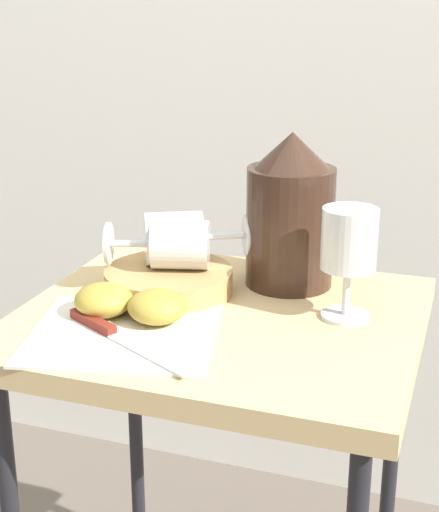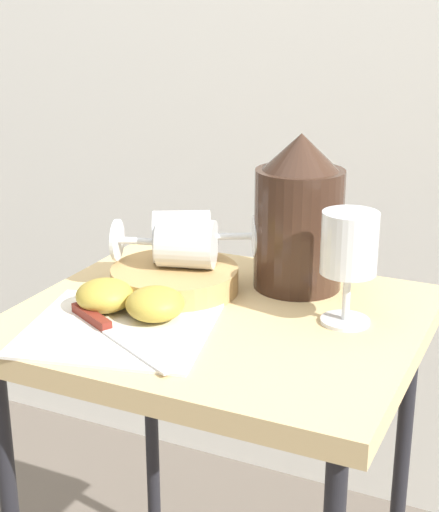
# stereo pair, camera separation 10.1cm
# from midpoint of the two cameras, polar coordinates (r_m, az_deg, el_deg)

# --- Properties ---
(curtain_drape) EXTENTS (2.40, 0.03, 2.02)m
(curtain_drape) POSITION_cam_midpoint_polar(r_m,az_deg,el_deg) (1.56, 12.27, 16.06)
(curtain_drape) COLOR white
(curtain_drape) RESTS_ON ground_plane
(table) EXTENTS (0.53, 0.46, 0.67)m
(table) POSITION_cam_midpoint_polar(r_m,az_deg,el_deg) (1.07, 2.73, -7.79)
(table) COLOR tan
(table) RESTS_ON ground_plane
(linen_napkin) EXTENTS (0.27, 0.26, 0.00)m
(linen_napkin) POSITION_cam_midpoint_polar(r_m,az_deg,el_deg) (0.99, -4.46, -5.36)
(linen_napkin) COLOR silver
(linen_napkin) RESTS_ON table
(basket_tray) EXTENTS (0.18, 0.18, 0.03)m
(basket_tray) POSITION_cam_midpoint_polar(r_m,az_deg,el_deg) (1.10, -0.70, -1.77)
(basket_tray) COLOR tan
(basket_tray) RESTS_ON table
(pitcher) EXTENTS (0.18, 0.13, 0.22)m
(pitcher) POSITION_cam_midpoint_polar(r_m,az_deg,el_deg) (1.11, 8.46, 2.13)
(pitcher) COLOR #382319
(pitcher) RESTS_ON table
(wine_glass_upright) EXTENTS (0.07, 0.07, 0.15)m
(wine_glass_upright) POSITION_cam_midpoint_polar(r_m,az_deg,el_deg) (0.99, 12.37, 0.40)
(wine_glass_upright) COLOR silver
(wine_glass_upright) RESTS_ON table
(wine_glass_tipped_near) EXTENTS (0.16, 0.13, 0.08)m
(wine_glass_tipped_near) POSITION_cam_midpoint_polar(r_m,az_deg,el_deg) (1.11, 0.04, 1.38)
(wine_glass_tipped_near) COLOR silver
(wine_glass_tipped_near) RESTS_ON basket_tray
(wine_glass_tipped_far) EXTENTS (0.16, 0.10, 0.07)m
(wine_glass_tipped_far) POSITION_cam_midpoint_polar(r_m,az_deg,el_deg) (1.09, -0.06, 0.89)
(wine_glass_tipped_far) COLOR silver
(wine_glass_tipped_far) RESTS_ON basket_tray
(apple_half_left) EXTENTS (0.08, 0.08, 0.04)m
(apple_half_left) POSITION_cam_midpoint_polar(r_m,az_deg,el_deg) (1.03, -5.66, -2.94)
(apple_half_left) COLOR #B29938
(apple_half_left) RESTS_ON linen_napkin
(apple_half_right) EXTENTS (0.08, 0.08, 0.04)m
(apple_half_right) POSITION_cam_midpoint_polar(r_m,az_deg,el_deg) (1.00, -1.87, -3.59)
(apple_half_right) COLOR #B29938
(apple_half_right) RESTS_ON linen_napkin
(knife) EXTENTS (0.21, 0.12, 0.01)m
(knife) POSITION_cam_midpoint_polar(r_m,az_deg,el_deg) (0.98, -5.46, -5.25)
(knife) COLOR silver
(knife) RESTS_ON linen_napkin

